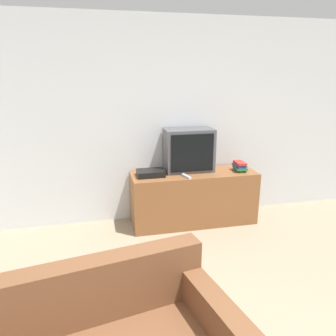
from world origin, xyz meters
The scene contains 6 objects.
wall_back centered at (0.00, 3.03, 1.30)m, with size 9.00×0.06×2.60m.
tv_stand centered at (0.48, 2.71, 0.34)m, with size 1.61×0.53×0.68m.
television centered at (0.43, 2.82, 0.96)m, with size 0.62×0.33×0.55m.
book_stack centered at (1.08, 2.66, 0.75)m, with size 0.16×0.21×0.13m.
remote_on_stand centered at (0.33, 2.55, 0.69)m, with size 0.09×0.19×0.02m.
set_top_box centered at (-0.09, 2.70, 0.72)m, with size 0.33×0.24×0.07m.
Camera 1 is at (-0.73, -1.12, 1.91)m, focal length 35.00 mm.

